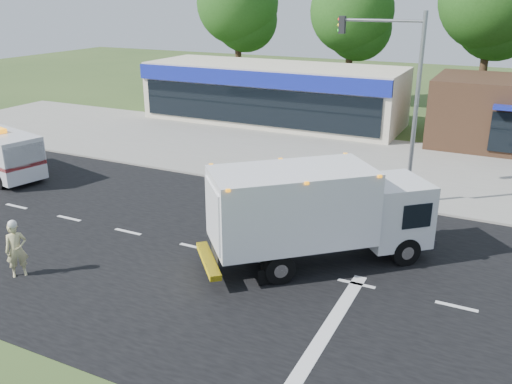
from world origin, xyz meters
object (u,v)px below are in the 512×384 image
emergency_worker (16,249)px  traffic_signal_pole (402,90)px  ambulance_van (0,153)px  ems_box_truck (316,209)px

emergency_worker → traffic_signal_pole: (9.31, 11.86, 3.97)m
ambulance_van → traffic_signal_pole: size_ratio=0.70×
ems_box_truck → traffic_signal_pole: (1.08, 6.79, 2.97)m
ambulance_van → traffic_signal_pole: traffic_signal_pole is taller
emergency_worker → traffic_signal_pole: size_ratio=0.24×
ems_box_truck → ambulance_van: ems_box_truck is taller
emergency_worker → ambulance_van: size_ratio=0.35×
emergency_worker → traffic_signal_pole: bearing=-3.0°
ems_box_truck → ambulance_van: size_ratio=1.30×
ems_box_truck → emergency_worker: ems_box_truck is taller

